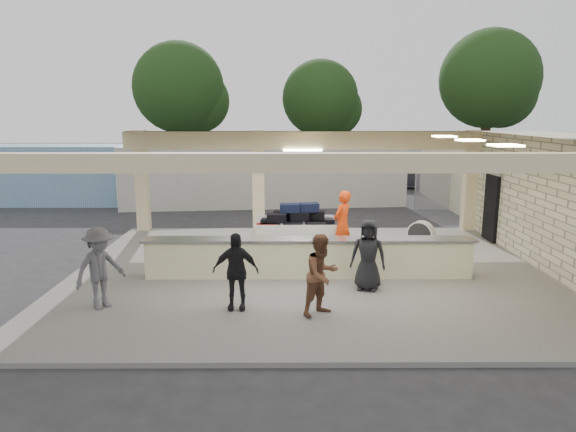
{
  "coord_description": "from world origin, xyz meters",
  "views": [
    {
      "loc": [
        -0.57,
        -12.74,
        4.1
      ],
      "look_at": [
        -0.5,
        1.0,
        1.34
      ],
      "focal_mm": 32.0,
      "sensor_mm": 36.0,
      "label": 1
    }
  ],
  "objects_px": {
    "luggage_cart": "(295,225)",
    "passenger_b": "(236,271)",
    "car_dark": "(412,176)",
    "container_white": "(264,175)",
    "baggage_counter": "(309,258)",
    "drum_fan": "(421,235)",
    "passenger_d": "(368,255)",
    "passenger_a": "(322,275)",
    "baggage_handler": "(342,224)",
    "passenger_c": "(100,268)",
    "car_white_a": "(487,180)",
    "car_white_b": "(547,179)",
    "container_blue": "(62,174)"
  },
  "relations": [
    {
      "from": "baggage_counter",
      "to": "car_white_a",
      "type": "height_order",
      "value": "car_white_a"
    },
    {
      "from": "luggage_cart",
      "to": "container_white",
      "type": "height_order",
      "value": "container_white"
    },
    {
      "from": "luggage_cart",
      "to": "car_white_a",
      "type": "xyz_separation_m",
      "value": [
        10.01,
        11.17,
        -0.09
      ]
    },
    {
      "from": "car_dark",
      "to": "passenger_c",
      "type": "bearing_deg",
      "value": 178.09
    },
    {
      "from": "car_white_a",
      "to": "container_blue",
      "type": "xyz_separation_m",
      "value": [
        -20.6,
        -2.48,
        0.56
      ]
    },
    {
      "from": "luggage_cart",
      "to": "container_white",
      "type": "bearing_deg",
      "value": 98.05
    },
    {
      "from": "car_white_a",
      "to": "passenger_c",
      "type": "bearing_deg",
      "value": 145.87
    },
    {
      "from": "luggage_cart",
      "to": "container_white",
      "type": "distance_m",
      "value": 8.36
    },
    {
      "from": "passenger_b",
      "to": "container_white",
      "type": "bearing_deg",
      "value": 91.19
    },
    {
      "from": "passenger_a",
      "to": "passenger_d",
      "type": "distance_m",
      "value": 1.89
    },
    {
      "from": "baggage_counter",
      "to": "passenger_b",
      "type": "relative_size",
      "value": 5.07
    },
    {
      "from": "car_white_a",
      "to": "car_dark",
      "type": "xyz_separation_m",
      "value": [
        -3.27,
        2.27,
        -0.07
      ]
    },
    {
      "from": "passenger_a",
      "to": "baggage_handler",
      "type": "bearing_deg",
      "value": 39.62
    },
    {
      "from": "car_dark",
      "to": "drum_fan",
      "type": "bearing_deg",
      "value": -163.49
    },
    {
      "from": "luggage_cart",
      "to": "passenger_c",
      "type": "height_order",
      "value": "passenger_c"
    },
    {
      "from": "passenger_b",
      "to": "car_white_b",
      "type": "distance_m",
      "value": 21.81
    },
    {
      "from": "drum_fan",
      "to": "passenger_b",
      "type": "height_order",
      "value": "passenger_b"
    },
    {
      "from": "passenger_b",
      "to": "passenger_d",
      "type": "relative_size",
      "value": 0.98
    },
    {
      "from": "baggage_handler",
      "to": "car_dark",
      "type": "xyz_separation_m",
      "value": [
        5.44,
        14.21,
        -0.35
      ]
    },
    {
      "from": "baggage_handler",
      "to": "passenger_c",
      "type": "height_order",
      "value": "baggage_handler"
    },
    {
      "from": "drum_fan",
      "to": "passenger_d",
      "type": "distance_m",
      "value": 4.05
    },
    {
      "from": "passenger_d",
      "to": "container_white",
      "type": "height_order",
      "value": "container_white"
    },
    {
      "from": "passenger_c",
      "to": "passenger_d",
      "type": "xyz_separation_m",
      "value": [
        5.73,
        1.11,
        -0.04
      ]
    },
    {
      "from": "drum_fan",
      "to": "container_blue",
      "type": "bearing_deg",
      "value": -174.25
    },
    {
      "from": "passenger_b",
      "to": "car_white_b",
      "type": "bearing_deg",
      "value": 49.48
    },
    {
      "from": "baggage_counter",
      "to": "drum_fan",
      "type": "xyz_separation_m",
      "value": [
        3.44,
        2.49,
        -0.01
      ]
    },
    {
      "from": "baggage_counter",
      "to": "container_blue",
      "type": "distance_m",
      "value": 15.67
    },
    {
      "from": "baggage_counter",
      "to": "passenger_b",
      "type": "distance_m",
      "value": 2.68
    },
    {
      "from": "car_white_a",
      "to": "car_white_b",
      "type": "height_order",
      "value": "car_white_a"
    },
    {
      "from": "baggage_counter",
      "to": "passenger_d",
      "type": "height_order",
      "value": "passenger_d"
    },
    {
      "from": "passenger_a",
      "to": "drum_fan",
      "type": "bearing_deg",
      "value": 17.53
    },
    {
      "from": "luggage_cart",
      "to": "passenger_b",
      "type": "relative_size",
      "value": 1.48
    },
    {
      "from": "car_dark",
      "to": "container_blue",
      "type": "height_order",
      "value": "container_blue"
    },
    {
      "from": "car_dark",
      "to": "container_white",
      "type": "bearing_deg",
      "value": 152.13
    },
    {
      "from": "container_white",
      "to": "passenger_b",
      "type": "bearing_deg",
      "value": -95.96
    },
    {
      "from": "passenger_b",
      "to": "drum_fan",
      "type": "bearing_deg",
      "value": 43.97
    },
    {
      "from": "luggage_cart",
      "to": "passenger_c",
      "type": "bearing_deg",
      "value": -132.33
    },
    {
      "from": "drum_fan",
      "to": "baggage_handler",
      "type": "distance_m",
      "value": 2.55
    },
    {
      "from": "car_white_b",
      "to": "passenger_c",
      "type": "bearing_deg",
      "value": 132.18
    },
    {
      "from": "baggage_counter",
      "to": "passenger_d",
      "type": "relative_size",
      "value": 4.98
    },
    {
      "from": "luggage_cart",
      "to": "passenger_b",
      "type": "xyz_separation_m",
      "value": [
        -1.32,
        -4.7,
        0.05
      ]
    },
    {
      "from": "baggage_counter",
      "to": "car_dark",
      "type": "distance_m",
      "value": 17.27
    },
    {
      "from": "baggage_counter",
      "to": "baggage_handler",
      "type": "relative_size",
      "value": 4.34
    },
    {
      "from": "car_white_b",
      "to": "car_dark",
      "type": "xyz_separation_m",
      "value": [
        -6.52,
        1.94,
        -0.07
      ]
    },
    {
      "from": "passenger_c",
      "to": "car_white_b",
      "type": "bearing_deg",
      "value": -7.92
    },
    {
      "from": "car_dark",
      "to": "passenger_b",
      "type": "bearing_deg",
      "value": -174.84
    },
    {
      "from": "baggage_counter",
      "to": "container_white",
      "type": "relative_size",
      "value": 0.66
    },
    {
      "from": "baggage_counter",
      "to": "car_white_a",
      "type": "distance_m",
      "value": 16.84
    },
    {
      "from": "baggage_handler",
      "to": "passenger_d",
      "type": "height_order",
      "value": "baggage_handler"
    },
    {
      "from": "passenger_d",
      "to": "passenger_a",
      "type": "bearing_deg",
      "value": -111.81
    }
  ]
}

